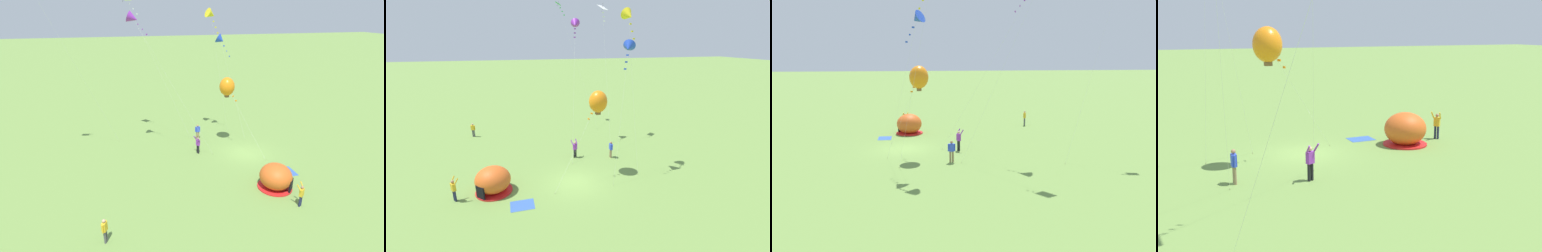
# 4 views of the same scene
# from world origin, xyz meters

# --- Properties ---
(ground_plane) EXTENTS (300.00, 300.00, 0.00)m
(ground_plane) POSITION_xyz_m (0.00, 0.00, 0.00)
(ground_plane) COLOR olive
(popup_tent) EXTENTS (2.81, 2.81, 2.10)m
(popup_tent) POSITION_xyz_m (-6.50, 0.32, 1.00)
(popup_tent) COLOR #D8591E
(popup_tent) RESTS_ON ground
(picnic_blanket) EXTENTS (1.73, 1.34, 0.01)m
(picnic_blanket) POSITION_xyz_m (-4.43, -2.07, 0.01)
(picnic_blanket) COLOR #3359A5
(picnic_blanket) RESTS_ON ground
(person_flying_kite) EXTENTS (0.67, 0.72, 1.89)m
(person_flying_kite) POSITION_xyz_m (-9.21, -0.27, 1.00)
(person_flying_kite) COLOR #1E2347
(person_flying_kite) RESTS_ON ground
(person_arms_raised) EXTENTS (0.72, 0.63, 1.89)m
(person_arms_raised) POSITION_xyz_m (1.17, 4.82, 1.00)
(person_arms_raised) COLOR black
(person_arms_raised) RESTS_ON ground
(person_far_back) EXTENTS (0.54, 0.38, 1.72)m
(person_far_back) POSITION_xyz_m (-9.57, 13.69, 0.96)
(person_far_back) COLOR #4C4C51
(person_far_back) RESTS_ON ground
(person_watching_sky) EXTENTS (0.26, 0.59, 1.72)m
(person_watching_sky) POSITION_xyz_m (4.67, 3.91, 0.96)
(person_watching_sky) COLOR #8C7251
(person_watching_sky) RESTS_ON ground
(kite_orange) EXTENTS (5.07, 3.49, 7.41)m
(kite_orange) POSITION_xyz_m (2.37, 1.49, 6.47)
(kite_orange) COLOR silver
(kite_orange) RESTS_ON ground
(kite_blue) EXTENTS (2.61, 3.40, 11.41)m
(kite_blue) POSITION_xyz_m (4.83, 1.48, 10.80)
(kite_blue) COLOR silver
(kite_blue) RESTS_ON ground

